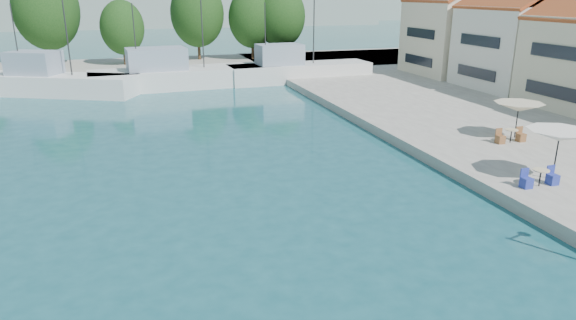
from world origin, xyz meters
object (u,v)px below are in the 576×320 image
object	(u,v)px
trawler_02	(55,83)
umbrella_cream	(519,107)
trawler_04	(296,71)
trawler_03	(181,76)
umbrella_white	(560,135)

from	to	relation	value
trawler_02	umbrella_cream	distance (m)	37.73
trawler_02	trawler_04	bearing A→B (deg)	27.36
trawler_02	trawler_04	size ratio (longest dim) A/B	0.96
trawler_03	umbrella_cream	world-z (taller)	trawler_03
trawler_03	umbrella_white	size ratio (longest dim) A/B	6.32
trawler_02	umbrella_white	bearing A→B (deg)	-26.82
trawler_04	umbrella_white	size ratio (longest dim) A/B	5.16
trawler_03	umbrella_white	world-z (taller)	trawler_03
trawler_04	umbrella_cream	distance (m)	26.72
trawler_02	umbrella_cream	bearing A→B (deg)	-16.98
umbrella_white	umbrella_cream	world-z (taller)	umbrella_white
trawler_03	umbrella_cream	size ratio (longest dim) A/B	6.41
trawler_02	trawler_03	bearing A→B (deg)	29.06
trawler_03	umbrella_white	bearing A→B (deg)	-72.17
trawler_03	trawler_04	xyz separation A→B (m)	(11.60, -0.02, 0.00)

